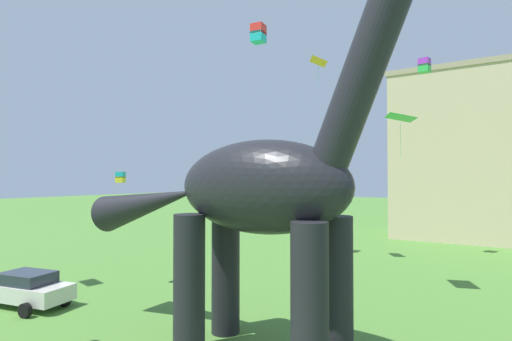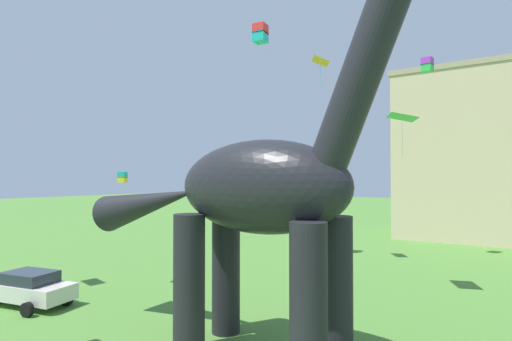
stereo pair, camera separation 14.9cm
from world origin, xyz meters
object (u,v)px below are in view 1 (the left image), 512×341
(parked_sedan_left, at_px, (27,288))
(kite_mid_right, at_px, (424,65))
(kite_drifting, at_px, (120,177))
(dinosaur_sculpture, at_px, (259,187))
(kite_near_low, at_px, (258,33))
(kite_high_right, at_px, (400,118))
(kite_far_left, at_px, (318,62))

(parked_sedan_left, relative_size, kite_mid_right, 4.36)
(kite_drifting, bearing_deg, dinosaur_sculpture, -15.42)
(kite_mid_right, xyz_separation_m, kite_near_low, (-10.17, -6.86, 2.25))
(dinosaur_sculpture, xyz_separation_m, kite_near_low, (-8.23, 13.09, 10.88))
(parked_sedan_left, bearing_deg, kite_mid_right, 45.68)
(parked_sedan_left, distance_m, kite_high_right, 19.86)
(parked_sedan_left, bearing_deg, kite_high_right, 26.67)
(kite_mid_right, bearing_deg, kite_high_right, -87.25)
(kite_far_left, height_order, kite_mid_right, kite_mid_right)
(parked_sedan_left, xyz_separation_m, kite_mid_right, (13.73, 21.31, 13.42))
(dinosaur_sculpture, xyz_separation_m, kite_drifting, (-10.70, 2.95, 0.35))
(kite_far_left, distance_m, kite_drifting, 15.54)
(kite_far_left, xyz_separation_m, kite_near_low, (-4.14, -1.33, 2.39))
(kite_far_left, relative_size, kite_near_low, 1.50)
(kite_high_right, bearing_deg, parked_sedan_left, -141.81)
(kite_mid_right, bearing_deg, kite_far_left, -137.49)
(kite_far_left, relative_size, kite_drifting, 3.36)
(kite_high_right, height_order, kite_mid_right, kite_mid_right)
(kite_drifting, bearing_deg, kite_near_low, 76.31)
(parked_sedan_left, distance_m, kite_mid_right, 28.69)
(kite_near_low, bearing_deg, kite_mid_right, 34.00)
(kite_far_left, distance_m, kite_mid_right, 8.18)
(dinosaur_sculpture, bearing_deg, kite_high_right, 64.53)
(kite_drifting, bearing_deg, kite_high_right, 27.62)
(parked_sedan_left, bearing_deg, kite_near_low, 64.62)
(kite_high_right, xyz_separation_m, kite_mid_right, (-0.49, 10.13, 5.23))
(kite_far_left, xyz_separation_m, kite_high_right, (6.51, -4.61, -5.09))
(kite_mid_right, distance_m, kite_near_low, 12.47)
(kite_far_left, height_order, kite_drifting, kite_far_left)
(kite_mid_right, height_order, kite_near_low, kite_near_low)
(kite_drifting, bearing_deg, kite_mid_right, 53.37)
(dinosaur_sculpture, relative_size, kite_near_low, 11.84)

